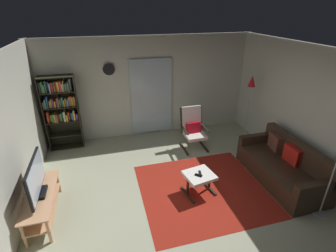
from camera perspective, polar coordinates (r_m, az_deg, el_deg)
The scene contains 15 objects.
ground_plane at distance 4.83m, azimuth 3.34°, elevation -16.49°, with size 7.02×7.02×0.00m, color #A4A78A.
wall_back at distance 6.67m, azimuth -4.31°, elevation 8.75°, with size 5.60×0.06×2.60m, color beige.
wall_right at distance 5.51m, azimuth 31.46°, elevation 1.14°, with size 0.06×6.00×2.60m, color beige.
glass_door_panel at distance 6.70m, azimuth -3.73°, elevation 6.58°, with size 1.10×0.01×2.00m, color silver.
area_rug at distance 5.09m, azimuth 7.82°, elevation -14.06°, with size 2.36×2.20×0.01m, color maroon.
tv_stand at distance 4.81m, azimuth -26.64°, elevation -15.01°, with size 0.44×1.29×0.47m.
television at distance 4.55m, azimuth -27.76°, elevation -10.62°, with size 0.20×0.96×0.62m.
bookshelf_near_tv at distance 6.47m, azimuth -23.17°, elevation 3.91°, with size 0.78×0.30×1.82m.
leather_sofa at distance 5.63m, azimuth 24.67°, elevation -8.42°, with size 0.86×1.91×0.83m.
lounge_armchair at distance 6.21m, azimuth 5.72°, elevation -0.25°, with size 0.56×0.65×1.02m.
ottoman at distance 4.81m, azimuth 7.09°, elevation -11.47°, with size 0.60×0.56×0.42m.
tv_remote at distance 4.78m, azimuth 7.28°, elevation -10.55°, with size 0.04×0.14×0.02m, color black.
cell_phone at distance 4.73m, azimuth 6.91°, elevation -11.05°, with size 0.07×0.14×0.01m, color black.
floor_lamp_by_shelf at distance 6.56m, azimuth 18.30°, elevation 7.97°, with size 0.22×0.22×1.72m.
wall_clock at distance 6.35m, azimuth -13.26°, elevation 12.42°, with size 0.29×0.03×0.29m.
Camera 1 is at (-1.20, -3.37, 3.24)m, focal length 26.88 mm.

